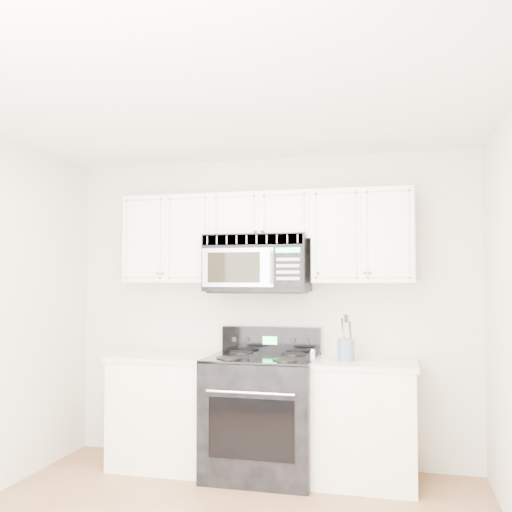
% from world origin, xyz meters
% --- Properties ---
extents(room, '(3.51, 3.51, 2.61)m').
position_xyz_m(room, '(0.00, 0.00, 1.30)').
color(room, '#966E4D').
rests_on(room, ground).
extents(base_cabinet_left, '(0.86, 0.65, 0.92)m').
position_xyz_m(base_cabinet_left, '(-0.80, 1.44, 0.43)').
color(base_cabinet_left, white).
rests_on(base_cabinet_left, ground).
extents(base_cabinet_right, '(0.86, 0.65, 0.92)m').
position_xyz_m(base_cabinet_right, '(0.80, 1.44, 0.43)').
color(base_cabinet_right, white).
rests_on(base_cabinet_right, ground).
extents(range, '(0.85, 0.77, 1.14)m').
position_xyz_m(range, '(0.03, 1.39, 0.48)').
color(range, black).
rests_on(range, ground).
extents(upper_cabinets, '(2.44, 0.37, 0.75)m').
position_xyz_m(upper_cabinets, '(0.00, 1.58, 1.93)').
color(upper_cabinets, white).
rests_on(upper_cabinets, ground).
extents(microwave, '(0.85, 0.47, 0.47)m').
position_xyz_m(microwave, '(-0.04, 1.53, 1.68)').
color(microwave, black).
rests_on(microwave, ground).
extents(utensil_crock, '(0.13, 0.13, 0.35)m').
position_xyz_m(utensil_crock, '(0.69, 1.41, 1.01)').
color(utensil_crock, slate).
rests_on(utensil_crock, base_cabinet_right).
extents(shaker_salt, '(0.04, 0.04, 0.10)m').
position_xyz_m(shaker_salt, '(0.45, 1.29, 0.97)').
color(shaker_salt, '#B4B4C2').
rests_on(shaker_salt, base_cabinet_right).
extents(shaker_pepper, '(0.05, 0.05, 0.11)m').
position_xyz_m(shaker_pepper, '(0.66, 1.43, 0.98)').
color(shaker_pepper, '#B4B4C2').
rests_on(shaker_pepper, base_cabinet_right).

